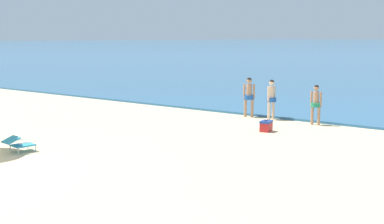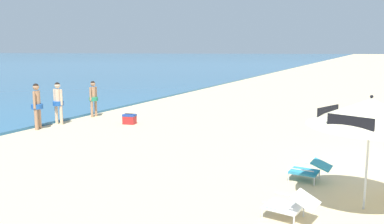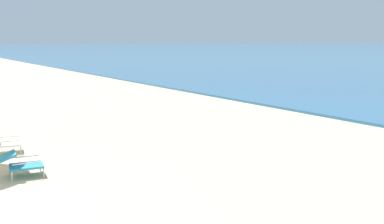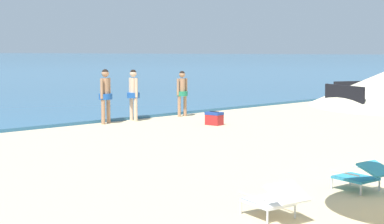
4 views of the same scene
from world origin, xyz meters
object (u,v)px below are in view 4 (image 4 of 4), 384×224
at_px(lounge_chair_spare_folded, 362,175).
at_px(person_wading_in, 133,91).
at_px(lounge_chair_under_umbrella, 274,199).
at_px(cooler_box, 214,118).
at_px(person_standing_beside, 182,90).
at_px(person_standing_near_shore, 106,92).

xyz_separation_m(lounge_chair_spare_folded, person_wading_in, (3.03, 10.06, 0.69)).
xyz_separation_m(lounge_chair_under_umbrella, lounge_chair_spare_folded, (2.22, -0.04, 0.00)).
xyz_separation_m(lounge_chair_under_umbrella, person_wading_in, (5.25, 10.02, 0.70)).
height_order(lounge_chair_spare_folded, person_wading_in, person_wading_in).
bearing_deg(cooler_box, person_standing_beside, 70.66).
bearing_deg(lounge_chair_spare_folded, person_standing_beside, 62.98).
bearing_deg(person_wading_in, person_standing_beside, -3.43).
xyz_separation_m(person_standing_beside, person_wading_in, (-2.04, 0.12, 0.05)).
distance_m(person_standing_beside, cooler_box, 2.66).
bearing_deg(person_standing_beside, person_wading_in, 176.57).
relative_size(lounge_chair_under_umbrella, person_standing_beside, 0.61).
bearing_deg(person_wading_in, cooler_box, -64.93).
height_order(lounge_chair_under_umbrella, person_standing_near_shore, person_standing_near_shore).
bearing_deg(lounge_chair_spare_folded, person_standing_near_shore, 79.08).
bearing_deg(cooler_box, lounge_chair_spare_folded, -119.30).
height_order(lounge_chair_under_umbrella, cooler_box, lounge_chair_under_umbrella).
relative_size(lounge_chair_under_umbrella, lounge_chair_spare_folded, 1.04).
height_order(lounge_chair_under_umbrella, lounge_chair_spare_folded, lounge_chair_under_umbrella).
bearing_deg(lounge_chair_under_umbrella, person_wading_in, 62.37).
relative_size(person_standing_near_shore, person_wading_in, 1.02).
bearing_deg(person_standing_beside, lounge_chair_under_umbrella, -126.34).
relative_size(lounge_chair_under_umbrella, person_wading_in, 0.57).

